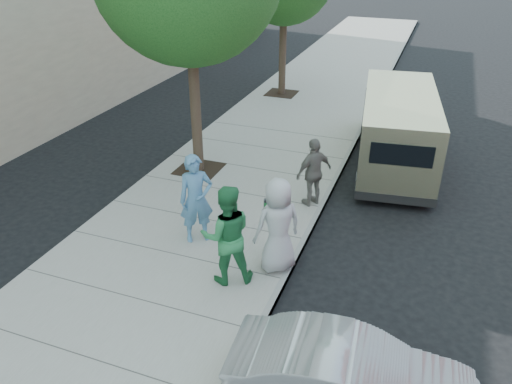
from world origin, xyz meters
TOP-DOWN VIEW (x-y plane):
  - ground at (0.00, 0.00)m, footprint 120.00×120.00m
  - sidewalk at (-1.00, 0.00)m, footprint 5.00×60.00m
  - curb_face at (1.44, 0.00)m, footprint 0.12×60.00m
  - parking_meter at (0.91, -0.76)m, footprint 0.28×0.14m
  - van at (2.77, 4.91)m, footprint 2.61×5.95m
  - sedan at (3.20, -3.87)m, footprint 3.66×1.53m
  - person_officer at (-0.74, -0.80)m, footprint 0.86×0.82m
  - person_green_shirt at (0.43, -1.87)m, footprint 1.23×1.15m
  - person_gray_shirt at (1.20, -1.18)m, footprint 1.13×1.11m
  - person_striped_polo at (1.20, 1.59)m, footprint 0.95×1.06m

SIDE VIEW (x-z plane):
  - ground at x=0.00m, z-range 0.00..0.00m
  - sidewalk at x=-1.00m, z-range 0.00..0.15m
  - curb_face at x=1.44m, z-range -0.01..0.15m
  - sedan at x=3.20m, z-range 0.00..1.18m
  - person_striped_polo at x=1.20m, z-range 0.15..1.87m
  - parking_meter at x=0.91m, z-range 0.44..1.72m
  - van at x=2.77m, z-range 0.06..2.20m
  - person_gray_shirt at x=1.20m, z-range 0.15..2.11m
  - person_officer at x=-0.74m, z-range 0.15..2.14m
  - person_green_shirt at x=0.43m, z-range 0.15..2.17m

